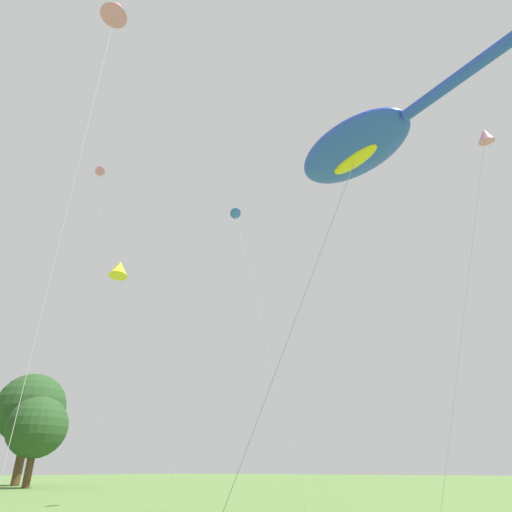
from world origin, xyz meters
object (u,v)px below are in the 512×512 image
(small_kite_tiny_distant, at_px, (116,10))
(small_kite_bird_shape, at_px, (485,137))
(small_kite_diamond_red, at_px, (120,269))
(small_kite_triangle_green, at_px, (236,215))
(big_show_kite, at_px, (360,146))
(tree_pine_center, at_px, (37,427))
(tree_broad_distant, at_px, (31,408))
(small_kite_box_yellow, at_px, (100,175))

(small_kite_tiny_distant, bearing_deg, small_kite_bird_shape, 31.49)
(small_kite_diamond_red, xyz_separation_m, small_kite_bird_shape, (5.21, -16.70, 4.07))
(small_kite_triangle_green, xyz_separation_m, small_kite_diamond_red, (-6.25, 2.46, -5.41))
(big_show_kite, xyz_separation_m, small_kite_bird_shape, (4.07, -4.26, 1.28))
(small_kite_triangle_green, height_order, tree_pine_center, small_kite_triangle_green)
(small_kite_tiny_distant, xyz_separation_m, tree_broad_distant, (23.92, 41.06, -11.49))
(small_kite_triangle_green, bearing_deg, tree_broad_distant, 48.56)
(big_show_kite, relative_size, small_kite_triangle_green, 0.85)
(small_kite_diamond_red, bearing_deg, big_show_kite, -26.19)
(big_show_kite, xyz_separation_m, small_kite_triangle_green, (5.12, 9.99, 2.62))
(small_kite_box_yellow, xyz_separation_m, small_kite_bird_shape, (2.81, -23.51, -5.86))
(small_kite_bird_shape, relative_size, tree_broad_distant, 1.24)
(small_kite_diamond_red, relative_size, tree_broad_distant, 0.91)
(small_kite_diamond_red, distance_m, small_kite_tiny_distant, 11.73)
(small_kite_triangle_green, distance_m, small_kite_bird_shape, 14.34)
(small_kite_triangle_green, distance_m, small_kite_box_yellow, 11.01)
(small_kite_diamond_red, distance_m, tree_broad_distant, 40.69)
(small_kite_triangle_green, height_order, small_kite_bird_shape, small_kite_triangle_green)
(small_kite_box_yellow, xyz_separation_m, tree_pine_center, (12.36, 21.82, -15.03))
(tree_pine_center, xyz_separation_m, tree_broad_distant, (3.40, 7.71, 2.66))
(small_kite_bird_shape, bearing_deg, small_kite_triangle_green, -13.15)
(small_kite_bird_shape, height_order, tree_broad_distant, small_kite_bird_shape)
(small_kite_triangle_green, distance_m, small_kite_diamond_red, 8.63)
(big_show_kite, relative_size, small_kite_box_yellow, 0.67)
(small_kite_tiny_distant, bearing_deg, small_kite_diamond_red, 118.28)
(small_kite_tiny_distant, bearing_deg, big_show_kite, 30.81)
(tree_pine_center, height_order, tree_broad_distant, tree_broad_distant)
(small_kite_box_yellow, relative_size, small_kite_bird_shape, 1.39)
(small_kite_diamond_red, bearing_deg, tree_pine_center, 121.33)
(tree_broad_distant, bearing_deg, big_show_kite, -109.23)
(small_kite_triangle_green, xyz_separation_m, small_kite_bird_shape, (-1.05, -14.24, -1.34))
(tree_pine_center, bearing_deg, small_kite_bird_shape, -101.89)
(big_show_kite, height_order, small_kite_bird_shape, small_kite_bird_shape)
(small_kite_box_yellow, distance_m, small_kite_bird_shape, 24.39)
(big_show_kite, distance_m, small_kite_tiny_distant, 12.10)
(small_kite_diamond_red, bearing_deg, tree_broad_distant, 122.04)
(small_kite_box_yellow, xyz_separation_m, small_kite_tiny_distant, (-8.17, -11.54, -0.88))
(small_kite_diamond_red, bearing_deg, small_kite_bird_shape, -14.09)
(small_kite_diamond_red, xyz_separation_m, small_kite_tiny_distant, (-5.77, -4.73, 9.05))
(small_kite_box_yellow, height_order, tree_broad_distant, small_kite_box_yellow)
(small_kite_bird_shape, bearing_deg, tree_pine_center, -20.84)
(small_kite_box_yellow, xyz_separation_m, tree_broad_distant, (15.76, 29.52, -12.37))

